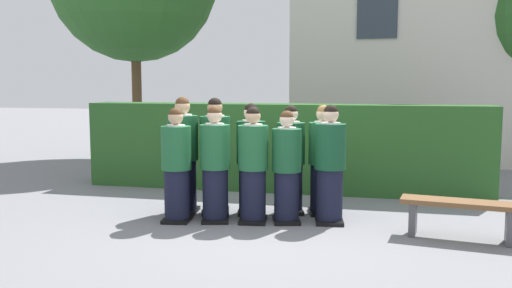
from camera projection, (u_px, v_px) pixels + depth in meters
ground_plane at (252, 221)px, 7.33m from camera, size 60.00×60.00×0.00m
student_front_row_0 at (177, 168)px, 7.28m from camera, size 0.42×0.49×1.57m
student_front_row_1 at (215, 167)px, 7.28m from camera, size 0.47×0.53×1.59m
student_front_row_2 at (253, 168)px, 7.23m from camera, size 0.42×0.52×1.59m
student_front_row_3 at (287, 170)px, 7.22m from camera, size 0.46×0.53×1.54m
student_front_row_4 at (330, 167)px, 7.19m from camera, size 0.44×0.51×1.61m
student_rear_row_0 at (183, 158)px, 7.76m from camera, size 0.45×0.56×1.71m
student_rear_row_1 at (215, 159)px, 7.73m from camera, size 0.51×0.58×1.69m
student_rear_row_2 at (251, 161)px, 7.71m from camera, size 0.46×0.53×1.61m
student_rear_row_3 at (291, 162)px, 7.75m from camera, size 0.47×0.53×1.59m
student_rear_row_4 at (323, 162)px, 7.69m from camera, size 0.47×0.55×1.59m
hedge at (281, 147)px, 9.43m from camera, size 7.11×0.70×1.54m
school_building_main at (445, 0)px, 13.26m from camera, size 7.73×3.69×7.78m
wooden_bench at (460, 211)px, 6.45m from camera, size 1.44×0.57×0.48m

